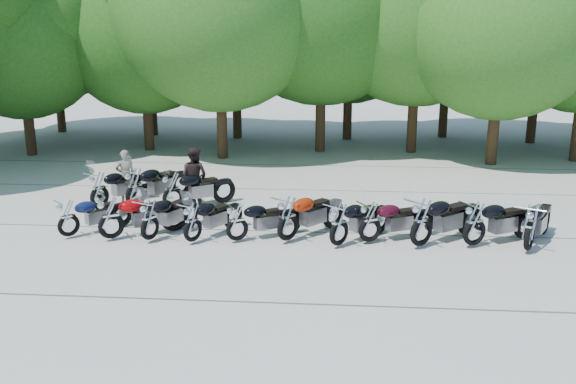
# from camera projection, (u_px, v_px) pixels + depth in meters

# --- Properties ---
(ground) EXTENTS (90.00, 90.00, 0.00)m
(ground) POSITION_uv_depth(u_px,v_px,m) (283.00, 251.00, 14.96)
(ground) COLOR gray
(ground) RESTS_ON ground
(tree_1) EXTENTS (6.97, 6.97, 8.55)m
(tree_1) POSITION_uv_depth(u_px,v_px,m) (19.00, 36.00, 25.43)
(tree_1) COLOR #3A2614
(tree_1) RESTS_ON ground
(tree_2) EXTENTS (7.31, 7.31, 8.97)m
(tree_2) POSITION_uv_depth(u_px,v_px,m) (143.00, 30.00, 26.55)
(tree_2) COLOR #3A2614
(tree_2) RESTS_ON ground
(tree_3) EXTENTS (8.70, 8.70, 10.67)m
(tree_3) POSITION_uv_depth(u_px,v_px,m) (219.00, 4.00, 24.47)
(tree_3) COLOR #3A2614
(tree_3) RESTS_ON ground
(tree_6) EXTENTS (8.00, 8.00, 9.82)m
(tree_6) POSITION_uv_depth(u_px,v_px,m) (503.00, 16.00, 23.35)
(tree_6) COLOR #3A2614
(tree_6) RESTS_ON ground
(tree_9) EXTENTS (7.59, 7.59, 9.32)m
(tree_9) POSITION_uv_depth(u_px,v_px,m) (53.00, 26.00, 31.56)
(tree_9) COLOR #3A2614
(tree_9) RESTS_ON ground
(tree_10) EXTENTS (7.78, 7.78, 9.55)m
(tree_10) POSITION_uv_depth(u_px,v_px,m) (148.00, 23.00, 30.53)
(tree_10) COLOR #3A2614
(tree_10) RESTS_ON ground
(tree_11) EXTENTS (7.56, 7.56, 9.28)m
(tree_11) POSITION_uv_depth(u_px,v_px,m) (235.00, 26.00, 29.70)
(tree_11) COLOR #3A2614
(tree_11) RESTS_ON ground
(tree_12) EXTENTS (7.88, 7.88, 9.67)m
(tree_12) POSITION_uv_depth(u_px,v_px,m) (350.00, 21.00, 29.26)
(tree_12) COLOR #3A2614
(tree_12) RESTS_ON ground
(tree_13) EXTENTS (8.31, 8.31, 10.20)m
(tree_13) POSITION_uv_depth(u_px,v_px,m) (450.00, 15.00, 29.78)
(tree_13) COLOR #3A2614
(tree_13) RESTS_ON ground
(tree_14) EXTENTS (8.02, 8.02, 9.84)m
(tree_14) POSITION_uv_depth(u_px,v_px,m) (542.00, 18.00, 28.19)
(tree_14) COLOR #3A2614
(tree_14) RESTS_ON ground
(motorcycle_0) EXTENTS (1.86, 1.91, 1.16)m
(motorcycle_0) POSITION_uv_depth(u_px,v_px,m) (68.00, 217.00, 15.72)
(motorcycle_0) COLOR #0D1639
(motorcycle_0) RESTS_ON ground
(motorcycle_1) EXTENTS (2.33, 1.89, 1.32)m
(motorcycle_1) POSITION_uv_depth(u_px,v_px,m) (111.00, 216.00, 15.51)
(motorcycle_1) COLOR #880406
(motorcycle_1) RESTS_ON ground
(motorcycle_2) EXTENTS (1.54, 2.28, 1.24)m
(motorcycle_2) POSITION_uv_depth(u_px,v_px,m) (149.00, 219.00, 15.44)
(motorcycle_2) COLOR black
(motorcycle_2) RESTS_ON ground
(motorcycle_3) EXTENTS (1.67, 2.13, 1.19)m
(motorcycle_3) POSITION_uv_depth(u_px,v_px,m) (192.00, 221.00, 15.32)
(motorcycle_3) COLOR black
(motorcycle_3) RESTS_ON ground
(motorcycle_4) EXTENTS (2.10, 1.61, 1.17)m
(motorcycle_4) POSITION_uv_depth(u_px,v_px,m) (237.00, 221.00, 15.39)
(motorcycle_4) COLOR black
(motorcycle_4) RESTS_ON ground
(motorcycle_5) EXTENTS (2.13, 2.32, 1.37)m
(motorcycle_5) POSITION_uv_depth(u_px,v_px,m) (288.00, 217.00, 15.35)
(motorcycle_5) COLOR #951D05
(motorcycle_5) RESTS_ON ground
(motorcycle_6) EXTENTS (2.01, 2.14, 1.27)m
(motorcycle_6) POSITION_uv_depth(u_px,v_px,m) (339.00, 223.00, 15.02)
(motorcycle_6) COLOR black
(motorcycle_6) RESTS_ON ground
(motorcycle_7) EXTENTS (2.26, 1.59, 1.24)m
(motorcycle_7) POSITION_uv_depth(u_px,v_px,m) (370.00, 221.00, 15.29)
(motorcycle_7) COLOR black
(motorcycle_7) RESTS_ON ground
(motorcycle_8) EXTENTS (2.43, 2.21, 1.43)m
(motorcycle_8) POSITION_uv_depth(u_px,v_px,m) (422.00, 221.00, 14.94)
(motorcycle_8) COLOR black
(motorcycle_8) RESTS_ON ground
(motorcycle_9) EXTENTS (2.41, 1.77, 1.33)m
(motorcycle_9) POSITION_uv_depth(u_px,v_px,m) (475.00, 222.00, 15.00)
(motorcycle_9) COLOR black
(motorcycle_9) RESTS_ON ground
(motorcycle_10) EXTENTS (1.79, 2.45, 1.35)m
(motorcycle_10) POSITION_uv_depth(u_px,v_px,m) (530.00, 226.00, 14.66)
(motorcycle_10) COLOR black
(motorcycle_10) RESTS_ON ground
(motorcycle_11) EXTENTS (1.80, 2.32, 1.30)m
(motorcycle_11) POSITION_uv_depth(u_px,v_px,m) (99.00, 188.00, 18.32)
(motorcycle_11) COLOR black
(motorcycle_11) RESTS_ON ground
(motorcycle_12) EXTENTS (2.01, 2.55, 1.43)m
(motorcycle_12) POSITION_uv_depth(u_px,v_px,m) (135.00, 186.00, 18.30)
(motorcycle_12) COLOR black
(motorcycle_12) RESTS_ON ground
(motorcycle_13) EXTENTS (2.31, 1.91, 1.31)m
(motorcycle_13) POSITION_uv_depth(u_px,v_px,m) (173.00, 189.00, 18.21)
(motorcycle_13) COLOR black
(motorcycle_13) RESTS_ON ground
(rider_0) EXTENTS (0.72, 0.62, 1.68)m
(rider_0) POSITION_uv_depth(u_px,v_px,m) (126.00, 176.00, 19.08)
(rider_0) COLOR brown
(rider_0) RESTS_ON ground
(rider_1) EXTENTS (1.07, 0.97, 1.82)m
(rider_1) POSITION_uv_depth(u_px,v_px,m) (194.00, 176.00, 18.75)
(rider_1) COLOR black
(rider_1) RESTS_ON ground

